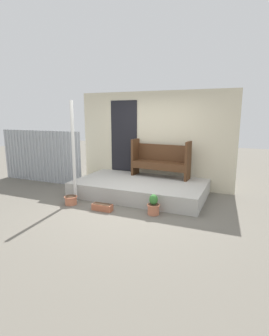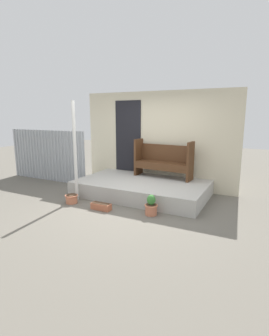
# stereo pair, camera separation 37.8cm
# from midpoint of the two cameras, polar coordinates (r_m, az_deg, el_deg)

# --- Properties ---
(ground_plane) EXTENTS (24.00, 24.00, 0.00)m
(ground_plane) POSITION_cam_midpoint_polar(r_m,az_deg,el_deg) (5.82, -0.14, -8.38)
(ground_plane) COLOR #666056
(porch_slab) EXTENTS (3.18, 1.84, 0.36)m
(porch_slab) POSITION_cam_midpoint_polar(r_m,az_deg,el_deg) (6.57, 3.24, -4.39)
(porch_slab) COLOR #B2AFA8
(porch_slab) RESTS_ON ground_plane
(house_wall) EXTENTS (4.38, 0.08, 2.60)m
(house_wall) POSITION_cam_midpoint_polar(r_m,az_deg,el_deg) (7.24, 6.09, 6.10)
(house_wall) COLOR beige
(house_wall) RESTS_ON ground_plane
(fence_corrugated) EXTENTS (2.83, 0.05, 1.53)m
(fence_corrugated) POSITION_cam_midpoint_polar(r_m,az_deg,el_deg) (8.32, -17.31, 2.61)
(fence_corrugated) COLOR #9EA3A8
(fence_corrugated) RESTS_ON ground_plane
(support_post) EXTENTS (0.07, 0.07, 2.29)m
(support_post) POSITION_cam_midpoint_polar(r_m,az_deg,el_deg) (6.15, -11.12, 3.49)
(support_post) COLOR silver
(support_post) RESTS_ON ground_plane
(bench) EXTENTS (1.56, 0.52, 0.98)m
(bench) POSITION_cam_midpoint_polar(r_m,az_deg,el_deg) (6.88, 7.90, 1.95)
(bench) COLOR #4C2D19
(bench) RESTS_ON porch_slab
(flower_pot_left) EXTENTS (0.30, 0.30, 0.20)m
(flower_pot_left) POSITION_cam_midpoint_polar(r_m,az_deg,el_deg) (6.13, -11.82, -6.51)
(flower_pot_left) COLOR #C67251
(flower_pot_left) RESTS_ON ground_plane
(flower_pot_middle) EXTENTS (0.27, 0.27, 0.42)m
(flower_pot_middle) POSITION_cam_midpoint_polar(r_m,az_deg,el_deg) (5.33, 5.69, -8.28)
(flower_pot_middle) COLOR #C67251
(flower_pot_middle) RESTS_ON ground_plane
(planter_box_rect) EXTENTS (0.44, 0.17, 0.15)m
(planter_box_rect) POSITION_cam_midpoint_polar(r_m,az_deg,el_deg) (5.64, -5.36, -8.34)
(planter_box_rect) COLOR #B26042
(planter_box_rect) RESTS_ON ground_plane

